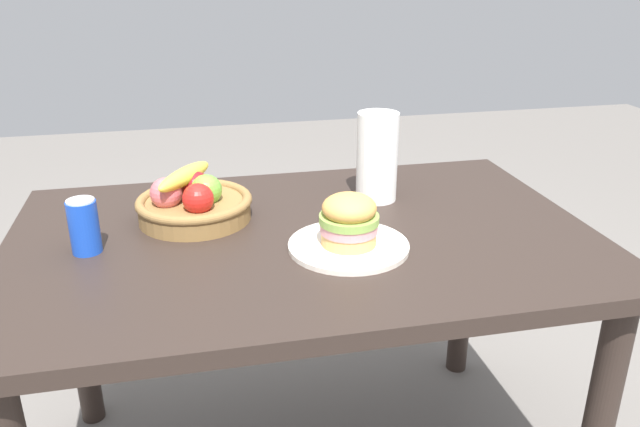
{
  "coord_description": "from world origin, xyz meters",
  "views": [
    {
      "loc": [
        -0.26,
        -1.37,
        1.38
      ],
      "look_at": [
        0.03,
        -0.03,
        0.81
      ],
      "focal_mm": 35.55,
      "sensor_mm": 36.0,
      "label": 1
    }
  ],
  "objects_px": {
    "paper_towel_roll": "(377,157)",
    "plate": "(349,246)",
    "soda_can": "(84,227)",
    "sandwich": "(349,220)",
    "fruit_basket": "(193,202)"
  },
  "relations": [
    {
      "from": "paper_towel_roll",
      "to": "plate",
      "type": "bearing_deg",
      "value": -117.85
    },
    {
      "from": "plate",
      "to": "soda_can",
      "type": "relative_size",
      "value": 2.2
    },
    {
      "from": "sandwich",
      "to": "paper_towel_roll",
      "type": "xyz_separation_m",
      "value": [
        0.15,
        0.29,
        0.05
      ]
    },
    {
      "from": "fruit_basket",
      "to": "soda_can",
      "type": "bearing_deg",
      "value": -149.64
    },
    {
      "from": "soda_can",
      "to": "fruit_basket",
      "type": "distance_m",
      "value": 0.28
    },
    {
      "from": "soda_can",
      "to": "fruit_basket",
      "type": "relative_size",
      "value": 0.43
    },
    {
      "from": "plate",
      "to": "fruit_basket",
      "type": "bearing_deg",
      "value": 143.91
    },
    {
      "from": "soda_can",
      "to": "fruit_basket",
      "type": "bearing_deg",
      "value": 30.36
    },
    {
      "from": "plate",
      "to": "soda_can",
      "type": "xyz_separation_m",
      "value": [
        -0.58,
        0.1,
        0.06
      ]
    },
    {
      "from": "sandwich",
      "to": "soda_can",
      "type": "relative_size",
      "value": 1.08
    },
    {
      "from": "sandwich",
      "to": "fruit_basket",
      "type": "xyz_separation_m",
      "value": [
        -0.34,
        0.25,
        -0.02
      ]
    },
    {
      "from": "plate",
      "to": "sandwich",
      "type": "xyz_separation_m",
      "value": [
        0.0,
        0.0,
        0.07
      ]
    },
    {
      "from": "soda_can",
      "to": "paper_towel_roll",
      "type": "distance_m",
      "value": 0.76
    },
    {
      "from": "plate",
      "to": "fruit_basket",
      "type": "xyz_separation_m",
      "value": [
        -0.34,
        0.25,
        0.04
      ]
    },
    {
      "from": "fruit_basket",
      "to": "paper_towel_roll",
      "type": "xyz_separation_m",
      "value": [
        0.49,
        0.04,
        0.07
      ]
    }
  ]
}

